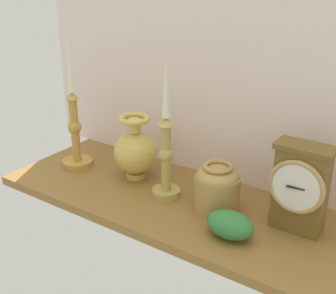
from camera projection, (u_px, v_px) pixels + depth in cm
name	position (u px, v px, depth cm)	size (l,w,h in cm)	color
ground_plane	(182.00, 205.00, 117.99)	(100.00, 36.00, 2.40)	olive
back_wall	(222.00, 63.00, 118.86)	(120.00, 2.00, 65.00)	silver
mantel_clock	(300.00, 188.00, 101.16)	(12.78, 7.62, 20.92)	brown
candlestick_tall_left	(167.00, 151.00, 115.42)	(7.46, 7.46, 36.99)	#AF9A49
candlestick_tall_center	(76.00, 129.00, 133.11)	(9.07, 9.07, 41.37)	#BC8B3C
brass_vase_bulbous	(135.00, 150.00, 126.88)	(12.05, 12.05, 18.36)	gold
brass_vase_jar	(217.00, 186.00, 111.74)	(11.31, 11.31, 11.99)	#AD8646
ivy_sprig	(230.00, 225.00, 101.48)	(11.14, 7.80, 5.97)	#327836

